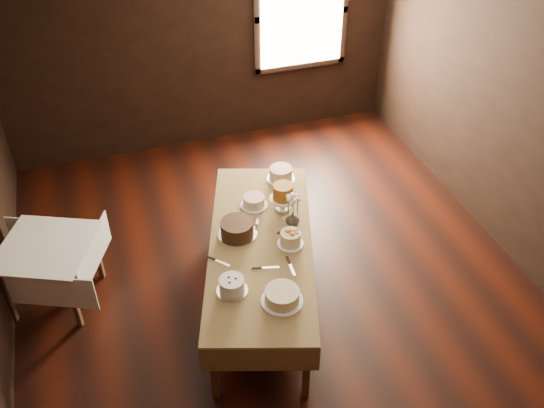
{
  "coord_description": "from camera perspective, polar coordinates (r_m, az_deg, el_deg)",
  "views": [
    {
      "loc": [
        -1.35,
        -3.9,
        4.37
      ],
      "look_at": [
        0.0,
        0.2,
        0.95
      ],
      "focal_mm": 39.33,
      "sensor_mm": 36.0,
      "label": 1
    }
  ],
  "objects": [
    {
      "name": "cake_lattice",
      "position": [
        5.82,
        -1.75,
        0.21
      ],
      "size": [
        0.29,
        0.29,
        0.1
      ],
      "color": "white",
      "rests_on": "display_table"
    },
    {
      "name": "cake_flowers",
      "position": [
        5.37,
        1.79,
        -3.36
      ],
      "size": [
        0.24,
        0.24,
        0.14
      ],
      "color": "white",
      "rests_on": "display_table"
    },
    {
      "name": "display_table",
      "position": [
        5.46,
        -1.09,
        -4.16
      ],
      "size": [
        1.6,
        2.53,
        0.73
      ],
      "rotation": [
        0.0,
        0.0,
        -0.31
      ],
      "color": "#422919",
      "rests_on": "ground"
    },
    {
      "name": "side_table",
      "position": [
        5.9,
        -20.74,
        -4.32
      ],
      "size": [
        1.08,
        1.08,
        0.68
      ],
      "rotation": [
        0.0,
        0.0,
        -0.42
      ],
      "color": "#422919",
      "rests_on": "ground"
    },
    {
      "name": "wall_back",
      "position": [
        7.64,
        -6.84,
        15.2
      ],
      "size": [
        5.0,
        0.02,
        2.8
      ],
      "primitive_type": "cube",
      "color": "black",
      "rests_on": "ground"
    },
    {
      "name": "cake_speckled",
      "position": [
        6.16,
        0.85,
        2.89
      ],
      "size": [
        0.33,
        0.33,
        0.14
      ],
      "color": "white",
      "rests_on": "display_table"
    },
    {
      "name": "cake_server_b",
      "position": [
        5.17,
        1.94,
        -6.29
      ],
      "size": [
        0.04,
        0.24,
        0.01
      ],
      "primitive_type": "cube",
      "rotation": [
        0.0,
        0.0,
        -1.62
      ],
      "color": "silver",
      "rests_on": "display_table"
    },
    {
      "name": "floor",
      "position": [
        6.01,
        0.6,
        -8.26
      ],
      "size": [
        5.0,
        6.0,
        0.01
      ],
      "primitive_type": "cube",
      "color": "black",
      "rests_on": "ground"
    },
    {
      "name": "cake_server_d",
      "position": [
        5.6,
        1.86,
        -2.15
      ],
      "size": [
        0.23,
        0.11,
        0.01
      ],
      "primitive_type": "cube",
      "rotation": [
        0.0,
        0.0,
        0.35
      ],
      "color": "silver",
      "rests_on": "display_table"
    },
    {
      "name": "cake_chocolate",
      "position": [
        5.48,
        -3.36,
        -2.35
      ],
      "size": [
        0.4,
        0.4,
        0.14
      ],
      "color": "silver",
      "rests_on": "display_table"
    },
    {
      "name": "window",
      "position": [
        7.84,
        2.89,
        17.63
      ],
      "size": [
        1.1,
        0.05,
        1.3
      ],
      "primitive_type": "cube",
      "color": "#FFEABF",
      "rests_on": "wall_back"
    },
    {
      "name": "cake_caramel",
      "position": [
        5.73,
        1.03,
        0.52
      ],
      "size": [
        0.26,
        0.26,
        0.3
      ],
      "color": "white",
      "rests_on": "display_table"
    },
    {
      "name": "cake_cream",
      "position": [
        4.88,
        0.97,
        -8.83
      ],
      "size": [
        0.4,
        0.4,
        0.12
      ],
      "color": "white",
      "rests_on": "display_table"
    },
    {
      "name": "flower_bouquet",
      "position": [
        5.46,
        2.02,
        0.08
      ],
      "size": [
        0.14,
        0.14,
        0.2
      ],
      "primitive_type": null,
      "color": "white",
      "rests_on": "flower_vase"
    },
    {
      "name": "cake_server_e",
      "position": [
        5.25,
        -4.77,
        -5.63
      ],
      "size": [
        0.18,
        0.2,
        0.01
      ],
      "primitive_type": "cube",
      "rotation": [
        0.0,
        0.0,
        -0.84
      ],
      "color": "silver",
      "rests_on": "display_table"
    },
    {
      "name": "cake_server_a",
      "position": [
        5.19,
        -0.13,
        -6.08
      ],
      "size": [
        0.24,
        0.08,
        0.01
      ],
      "primitive_type": "cube",
      "rotation": [
        0.0,
        0.0,
        -0.24
      ],
      "color": "silver",
      "rests_on": "display_table"
    },
    {
      "name": "cake_server_c",
      "position": [
        5.67,
        -1.39,
        -1.49
      ],
      "size": [
        0.12,
        0.23,
        0.01
      ],
      "primitive_type": "cube",
      "rotation": [
        0.0,
        0.0,
        1.17
      ],
      "color": "silver",
      "rests_on": "display_table"
    },
    {
      "name": "flower_vase",
      "position": [
        5.58,
        1.98,
        -1.45
      ],
      "size": [
        0.16,
        0.16,
        0.14
      ],
      "primitive_type": "imported",
      "rotation": [
        0.0,
        0.0,
        6.01
      ],
      "color": "#2D2823",
      "rests_on": "display_table"
    },
    {
      "name": "cake_swirl",
      "position": [
        4.96,
        -3.86,
        -7.81
      ],
      "size": [
        0.28,
        0.28,
        0.14
      ],
      "color": "silver",
      "rests_on": "display_table"
    },
    {
      "name": "wall_right",
      "position": [
        6.24,
        23.17,
        6.64
      ],
      "size": [
        0.02,
        6.0,
        2.8
      ],
      "primitive_type": "cube",
      "color": "black",
      "rests_on": "ground"
    },
    {
      "name": "ceiling",
      "position": [
        4.42,
        0.85,
        17.57
      ],
      "size": [
        5.0,
        6.0,
        0.01
      ],
      "primitive_type": "cube",
      "color": "beige",
      "rests_on": "wall_back"
    }
  ]
}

